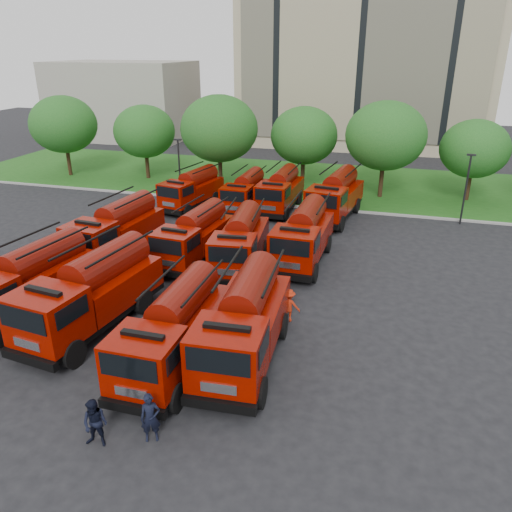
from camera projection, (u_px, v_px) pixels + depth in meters
The scene contains 31 objects.
ground at pixel (228, 315), 24.14m from camera, with size 140.00×140.00×0.00m, color black.
lawn at pixel (317, 182), 47.14m from camera, with size 70.00×16.00×0.12m, color #184C14.
curb at pixel (300, 207), 39.97m from camera, with size 70.00×0.30×0.14m, color gray.
apartment_building at pixel (367, 41), 61.20m from camera, with size 30.00×14.18×25.00m.
side_building at pixel (124, 100), 68.67m from camera, with size 18.00×12.00×10.00m, color gray.
tree_0 at pixel (63, 124), 47.68m from camera, with size 6.30×6.30×7.70m.
tree_1 at pixel (144, 131), 46.74m from camera, with size 5.71×5.71×6.98m.
tree_2 at pixel (219, 129), 43.09m from camera, with size 6.72×6.72×8.22m.
tree_3 at pixel (304, 136), 43.81m from camera, with size 5.88×5.88×7.19m.
tree_4 at pixel (386, 136), 40.52m from camera, with size 6.55×6.55×8.01m.
tree_5 at pixel (475, 149), 39.99m from camera, with size 5.46×5.46×6.68m.
lamp_post_0 at pixel (179, 166), 40.75m from camera, with size 0.60×0.25×5.11m.
lamp_post_1 at pixel (466, 185), 35.23m from camera, with size 0.60×0.25×5.11m.
fire_truck_0 at pixel (28, 282), 23.64m from camera, with size 3.50×7.70×3.38m.
fire_truck_1 at pixel (92, 292), 22.43m from camera, with size 3.68×8.10×3.56m.
fire_truck_2 at pixel (174, 329), 19.80m from camera, with size 2.67×7.21×3.27m.
fire_truck_3 at pixel (244, 322), 20.12m from camera, with size 3.17×7.79×3.48m.
fire_truck_4 at pixel (117, 229), 30.37m from camera, with size 3.25×7.56×3.34m.
fire_truck_5 at pixel (194, 236), 29.72m from camera, with size 2.97×6.99×3.10m.
fire_truck_6 at pixel (241, 241), 28.76m from camera, with size 3.19×7.20×3.17m.
fire_truck_7 at pixel (303, 235), 29.47m from camera, with size 2.83×7.37×3.33m.
fire_truck_8 at pixel (192, 189), 39.57m from camera, with size 3.44×6.79×2.95m.
fire_truck_9 at pixel (246, 192), 38.90m from camera, with size 2.46×6.39×2.88m.
fire_truck_10 at pixel (280, 191), 38.85m from camera, with size 2.70×6.90×3.10m.
fire_truck_11 at pixel (335, 196), 36.94m from camera, with size 3.63×7.80×3.42m.
firefighter_0 at pixel (153, 439), 16.54m from camera, with size 0.65×0.48×1.79m, color black.
firefighter_1 at pixel (99, 444), 16.32m from camera, with size 0.85×0.47×1.75m, color black.
firefighter_2 at pixel (240, 372), 19.94m from camera, with size 0.92×0.52×1.57m, color #AF240D.
firefighter_3 at pixel (288, 321), 23.65m from camera, with size 1.06×0.55×1.64m, color #AF240D.
firefighter_4 at pixel (149, 267), 29.29m from camera, with size 0.81×0.53×1.66m, color black.
firefighter_5 at pixel (270, 301), 25.49m from camera, with size 1.77×0.76×1.91m, color #AF240D.
Camera 1 is at (7.04, -19.94, 12.08)m, focal length 35.00 mm.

